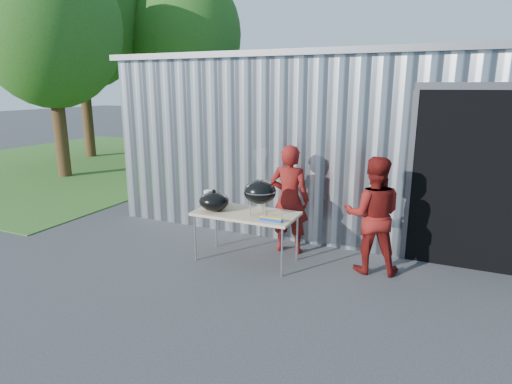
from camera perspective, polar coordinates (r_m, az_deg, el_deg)
The scene contains 14 objects.
ground at distance 5.97m, azimuth -3.40°, elevation -11.35°, with size 80.00×80.00×0.00m, color #313133.
building at distance 9.54m, azimuth 14.57°, elevation 7.45°, with size 8.20×6.20×3.10m.
grass_patch at distance 15.98m, azimuth -22.36°, elevation 3.78°, with size 10.00×12.00×0.02m, color #2D591E.
tree_left at distance 13.41m, azimuth -25.89°, elevation 19.32°, with size 3.81×3.81×6.31m.
tree_mid at distance 17.03m, azimuth -22.72°, elevation 21.68°, with size 4.75×4.75×7.87m.
tree_far at distance 16.56m, azimuth -9.44°, elevation 20.04°, with size 4.03×4.03×6.68m.
folding_table at distance 6.28m, azimuth -1.34°, elevation -3.08°, with size 1.50×0.75×0.75m.
kettle_grill at distance 6.03m, azimuth 0.52°, elevation 0.70°, with size 0.47×0.47×0.94m.
grill_lid at distance 6.36m, azimuth -5.61°, elevation -1.21°, with size 0.44×0.44×0.32m.
paper_towels at distance 6.47m, azimuth -6.42°, elevation -1.00°, with size 0.12×0.12×0.28m, color white.
white_tub at distance 6.70m, azimuth -4.70°, elevation -1.21°, with size 0.20×0.15×0.10m, color white.
foil_box at distance 5.84m, azimuth 2.01°, elevation -3.66°, with size 0.32×0.06×0.06m.
person_cook at distance 6.61m, azimuth 4.47°, elevation -0.99°, with size 0.62×0.41×1.70m, color maroon.
person_bystander at distance 6.11m, azimuth 15.29°, elevation -3.01°, with size 0.80×0.62×1.64m, color maroon.
Camera 1 is at (2.54, -4.76, 2.55)m, focal length 30.00 mm.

